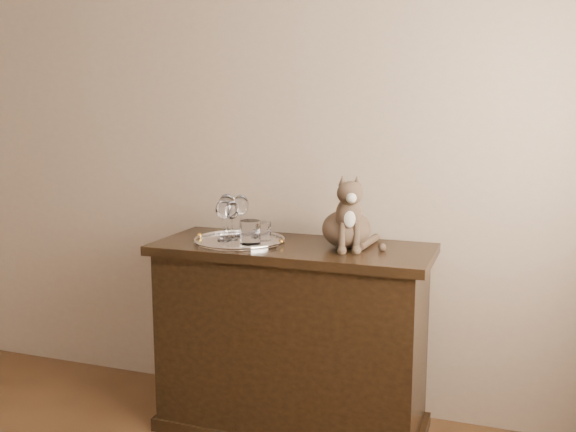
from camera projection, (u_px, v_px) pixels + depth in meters
name	position (u px, v px, depth m)	size (l,w,h in m)	color
wall_back	(199.00, 125.00, 3.17)	(4.00, 0.10, 2.70)	tan
sideboard	(292.00, 339.00, 2.84)	(1.20, 0.50, 0.85)	black
tray	(240.00, 242.00, 2.82)	(0.40, 0.40, 0.01)	white
wine_glass_a	(227.00, 216.00, 2.86)	(0.08, 0.08, 0.20)	silver
wine_glass_b	(241.00, 216.00, 2.90)	(0.07, 0.07, 0.19)	silver
wine_glass_c	(223.00, 220.00, 2.81)	(0.07, 0.07, 0.18)	silver
wine_glass_d	(232.00, 220.00, 2.83)	(0.07, 0.07, 0.17)	silver
tumbler_a	(250.00, 232.00, 2.74)	(0.09, 0.09, 0.10)	silver
tumbler_c	(263.00, 231.00, 2.81)	(0.07, 0.07, 0.08)	white
cat	(347.00, 210.00, 2.69)	(0.32, 0.29, 0.32)	brown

